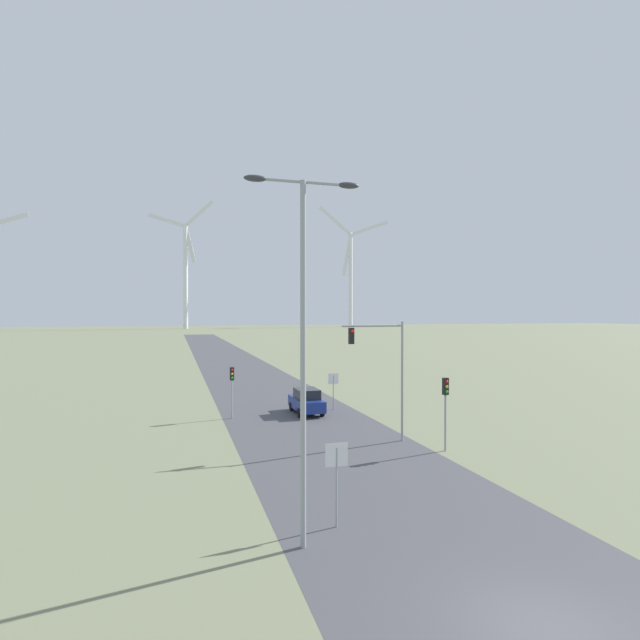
% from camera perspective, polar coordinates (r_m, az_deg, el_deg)
% --- Properties ---
extents(ground_plane, '(600.00, 600.00, 0.00)m').
position_cam_1_polar(ground_plane, '(14.50, 24.37, -29.57)').
color(ground_plane, '#757A5B').
extents(road_surface, '(10.00, 240.00, 0.01)m').
position_cam_1_polar(road_surface, '(58.51, -8.21, -6.43)').
color(road_surface, '#47474C').
rests_on(road_surface, ground).
extents(streetlamp, '(3.67, 0.32, 11.47)m').
position_cam_1_polar(streetlamp, '(15.46, -1.95, -0.04)').
color(streetlamp, '#93999E').
rests_on(streetlamp, ground).
extents(stop_sign_near, '(0.81, 0.07, 2.89)m').
position_cam_1_polar(stop_sign_near, '(17.74, 1.90, -16.57)').
color(stop_sign_near, '#93999E').
rests_on(stop_sign_near, ground).
extents(stop_sign_far, '(0.81, 0.07, 2.77)m').
position_cam_1_polar(stop_sign_far, '(38.07, 1.54, -7.36)').
color(stop_sign_far, '#93999E').
rests_on(stop_sign_far, ground).
extents(traffic_light_post_near_left, '(0.28, 0.34, 3.56)m').
position_cam_1_polar(traffic_light_post_near_left, '(35.42, -10.03, -6.86)').
color(traffic_light_post_near_left, '#93999E').
rests_on(traffic_light_post_near_left, ground).
extents(traffic_light_post_near_right, '(0.28, 0.33, 3.89)m').
position_cam_1_polar(traffic_light_post_near_right, '(27.55, 14.16, -8.57)').
color(traffic_light_post_near_right, '#93999E').
rests_on(traffic_light_post_near_right, ground).
extents(traffic_light_mast_overhead, '(3.72, 0.35, 6.86)m').
position_cam_1_polar(traffic_light_mast_overhead, '(28.49, 7.28, -4.39)').
color(traffic_light_mast_overhead, '#93999E').
rests_on(traffic_light_mast_overhead, ground).
extents(car_approaching, '(1.88, 4.12, 1.83)m').
position_cam_1_polar(car_approaching, '(36.81, -1.55, -9.25)').
color(car_approaching, navy).
rests_on(car_approaching, ground).
extents(wind_turbine_left, '(30.54, 5.83, 62.10)m').
position_cam_1_polar(wind_turbine_left, '(249.37, -15.12, 5.90)').
color(wind_turbine_left, white).
rests_on(wind_turbine_left, ground).
extents(wind_turbine_center, '(39.95, 4.24, 66.64)m').
position_cam_1_polar(wind_turbine_center, '(279.93, 3.52, 5.75)').
color(wind_turbine_center, white).
rests_on(wind_turbine_center, ground).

